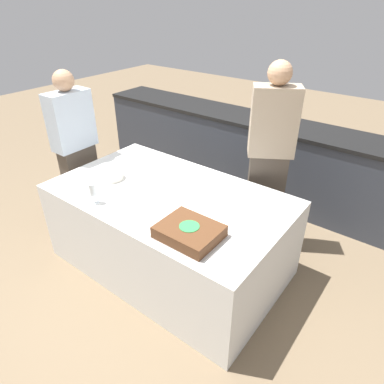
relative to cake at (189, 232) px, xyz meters
The scene contains 9 objects.
ground_plane 0.99m from the cake, 144.37° to the left, with size 14.00×14.00×0.00m, color #7A664C.
back_counter 2.09m from the cake, 103.63° to the left, with size 4.40×0.58×0.92m.
dining_table 0.73m from the cake, 144.37° to the left, with size 1.95×1.16×0.74m.
cake is the anchor object (origin of this frame).
plate_stack 1.07m from the cake, 167.12° to the left, with size 0.21×0.21×0.06m.
wine_glass 0.86m from the cake, behind, with size 0.07×0.07×0.17m.
side_plate_near_cake 0.35m from the cake, 81.25° to the left, with size 0.21×0.21×0.00m.
person_cutting_cake 1.15m from the cake, 90.00° to the left, with size 0.43×0.37×1.72m.
person_seated_left 1.72m from the cake, 168.30° to the left, with size 0.20×0.41×1.58m.
Camera 1 is at (1.60, -1.78, 2.17)m, focal length 32.00 mm.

